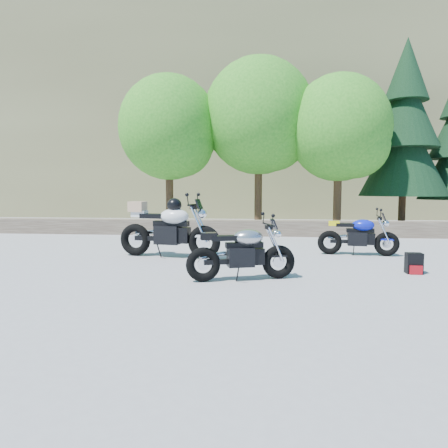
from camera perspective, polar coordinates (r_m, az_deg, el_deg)
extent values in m
plane|color=gray|center=(7.68, -2.28, -6.20)|extent=(90.00, 90.00, 0.00)
cube|color=#4F4134|center=(13.06, 1.19, -0.53)|extent=(22.00, 0.55, 0.50)
cube|color=brown|center=(36.02, 9.25, 14.39)|extent=(80.00, 30.00, 15.00)
cylinder|color=#382314|center=(15.09, -7.79, 4.94)|extent=(0.28, 0.28, 3.02)
sphere|color=#267C1B|center=(15.27, -7.89, 13.48)|extent=(3.67, 3.67, 3.67)
sphere|color=#267C1B|center=(14.78, -6.22, 11.26)|extent=(2.38, 2.38, 2.38)
cylinder|color=#382314|center=(15.06, 4.92, 5.61)|extent=(0.28, 0.28, 3.36)
sphere|color=#267C1B|center=(15.31, 4.99, 15.08)|extent=(4.08, 4.08, 4.08)
sphere|color=#267C1B|center=(14.90, 6.92, 12.55)|extent=(2.64, 2.64, 2.64)
cylinder|color=#382314|center=(14.68, 15.90, 4.59)|extent=(0.28, 0.28, 2.91)
sphere|color=#267C1B|center=(14.84, 16.10, 13.05)|extent=(3.54, 3.54, 3.54)
sphere|color=#267C1B|center=(14.56, 18.23, 10.69)|extent=(2.29, 2.29, 2.29)
cylinder|color=#382314|center=(16.48, 24.11, 3.05)|extent=(0.26, 0.26, 2.16)
cone|color=black|center=(16.53, 24.32, 9.30)|extent=(3.17, 3.17, 3.24)
cone|color=black|center=(16.74, 24.52, 14.70)|extent=(2.45, 2.45, 2.88)
cone|color=black|center=(17.06, 24.69, 19.46)|extent=(1.58, 1.58, 2.30)
torus|color=black|center=(6.73, 7.79, -5.38)|extent=(0.58, 0.30, 0.56)
torus|color=black|center=(6.44, -2.98, -5.80)|extent=(0.58, 0.30, 0.56)
cylinder|color=silver|center=(6.73, 7.79, -5.38)|extent=(0.20, 0.09, 0.19)
cylinder|color=silver|center=(6.44, -2.98, -5.80)|extent=(0.20, 0.09, 0.19)
cube|color=black|center=(6.53, 2.38, -4.70)|extent=(0.48, 0.38, 0.32)
cube|color=black|center=(6.52, 2.91, -3.01)|extent=(0.63, 0.31, 0.09)
ellipsoid|color=#A7A7AB|center=(6.52, 3.44, -1.92)|extent=(0.58, 0.47, 0.27)
cube|color=black|center=(6.43, 0.10, -2.00)|extent=(0.48, 0.31, 0.08)
cube|color=black|center=(6.38, -2.22, -1.74)|extent=(0.29, 0.24, 0.11)
cylinder|color=black|center=(6.59, 6.41, -0.10)|extent=(0.20, 0.56, 0.03)
sphere|color=silver|center=(6.65, 7.55, -1.36)|extent=(0.16, 0.16, 0.16)
torus|color=black|center=(8.56, -2.85, -2.61)|extent=(0.74, 0.30, 0.72)
torus|color=black|center=(9.19, -12.54, -2.20)|extent=(0.74, 0.30, 0.72)
cylinder|color=silver|center=(8.56, -2.85, -2.61)|extent=(0.25, 0.08, 0.25)
cylinder|color=silver|center=(9.19, -12.54, -2.20)|extent=(0.25, 0.08, 0.25)
cube|color=black|center=(8.83, -8.01, -1.53)|extent=(0.59, 0.42, 0.41)
cube|color=black|center=(8.78, -7.56, 0.07)|extent=(0.81, 0.31, 0.11)
ellipsoid|color=silver|center=(8.74, -7.09, 1.09)|extent=(0.71, 0.54, 0.34)
cube|color=black|center=(8.94, -10.04, 1.13)|extent=(0.60, 0.34, 0.10)
cube|color=silver|center=(9.09, -11.98, 1.45)|extent=(0.35, 0.27, 0.15)
cylinder|color=black|center=(8.56, -4.31, 2.78)|extent=(0.16, 0.74, 0.04)
sphere|color=silver|center=(8.51, -3.15, 1.48)|extent=(0.20, 0.20, 0.20)
ellipsoid|color=black|center=(8.73, -7.11, 2.72)|extent=(0.37, 0.38, 0.30)
cube|color=tan|center=(9.10, -12.25, 2.45)|extent=(0.38, 0.34, 0.23)
torus|color=black|center=(9.62, 22.23, -2.66)|extent=(0.56, 0.20, 0.55)
torus|color=black|center=(9.49, 14.86, -2.57)|extent=(0.56, 0.20, 0.55)
cylinder|color=silver|center=(9.62, 22.23, -2.66)|extent=(0.19, 0.06, 0.19)
cylinder|color=silver|center=(9.49, 14.86, -2.57)|extent=(0.19, 0.06, 0.19)
cube|color=black|center=(9.52, 18.48, -2.01)|extent=(0.44, 0.30, 0.31)
cube|color=black|center=(9.51, 18.87, -0.88)|extent=(0.61, 0.20, 0.09)
ellipsoid|color=#0B17B3|center=(9.50, 19.25, -0.17)|extent=(0.53, 0.39, 0.26)
cube|color=black|center=(9.47, 16.99, -0.13)|extent=(0.45, 0.24, 0.08)
cube|color=yellow|center=(9.45, 15.44, 0.11)|extent=(0.26, 0.20, 0.11)
cylinder|color=black|center=(9.54, 21.33, 0.97)|extent=(0.09, 0.56, 0.03)
sphere|color=silver|center=(9.57, 22.11, 0.08)|extent=(0.15, 0.15, 0.15)
cube|color=black|center=(7.84, 25.49, -5.08)|extent=(0.27, 0.20, 0.37)
cube|color=#A00D16|center=(7.75, 25.75, -5.95)|extent=(0.21, 0.04, 0.15)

